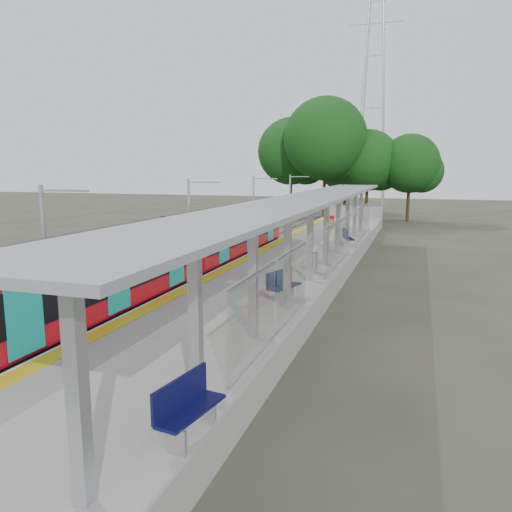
{
  "coord_description": "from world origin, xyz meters",
  "views": [
    {
      "loc": [
        6.53,
        -7.59,
        5.93
      ],
      "look_at": [
        0.04,
        12.25,
        2.3
      ],
      "focal_mm": 35.0,
      "sensor_mm": 36.0,
      "label": 1
    }
  ],
  "objects_px": {
    "bench_near": "(187,405)",
    "bench_mid": "(282,284)",
    "litter_bin": "(313,263)",
    "train": "(177,251)",
    "info_pillar_near": "(253,274)",
    "info_pillar_far": "(332,230)",
    "bench_far": "(347,237)"
  },
  "relations": [
    {
      "from": "info_pillar_far",
      "to": "bench_near",
      "type": "bearing_deg",
      "value": -84.09
    },
    {
      "from": "bench_far",
      "to": "info_pillar_near",
      "type": "bearing_deg",
      "value": -117.27
    },
    {
      "from": "bench_far",
      "to": "info_pillar_far",
      "type": "xyz_separation_m",
      "value": [
        -1.37,
        2.1,
        0.18
      ]
    },
    {
      "from": "bench_mid",
      "to": "bench_far",
      "type": "xyz_separation_m",
      "value": [
        0.47,
        14.46,
        -0.02
      ]
    },
    {
      "from": "bench_near",
      "to": "bench_mid",
      "type": "height_order",
      "value": "bench_mid"
    },
    {
      "from": "train",
      "to": "info_pillar_near",
      "type": "relative_size",
      "value": 15.29
    },
    {
      "from": "bench_far",
      "to": "litter_bin",
      "type": "distance_m",
      "value": 9.13
    },
    {
      "from": "bench_mid",
      "to": "bench_near",
      "type": "bearing_deg",
      "value": -65.82
    },
    {
      "from": "info_pillar_near",
      "to": "info_pillar_far",
      "type": "distance_m",
      "value": 15.97
    },
    {
      "from": "bench_near",
      "to": "info_pillar_near",
      "type": "relative_size",
      "value": 0.95
    },
    {
      "from": "info_pillar_near",
      "to": "litter_bin",
      "type": "height_order",
      "value": "info_pillar_near"
    },
    {
      "from": "bench_mid",
      "to": "litter_bin",
      "type": "height_order",
      "value": "bench_mid"
    },
    {
      "from": "bench_near",
      "to": "bench_mid",
      "type": "xyz_separation_m",
      "value": [
        -0.92,
        10.21,
        0.0
      ]
    },
    {
      "from": "train",
      "to": "info_pillar_near",
      "type": "distance_m",
      "value": 5.57
    },
    {
      "from": "bench_mid",
      "to": "train",
      "type": "bearing_deg",
      "value": 170.55
    },
    {
      "from": "train",
      "to": "bench_mid",
      "type": "height_order",
      "value": "train"
    },
    {
      "from": "info_pillar_near",
      "to": "info_pillar_far",
      "type": "xyz_separation_m",
      "value": [
        0.46,
        15.97,
        -0.02
      ]
    },
    {
      "from": "bench_far",
      "to": "litter_bin",
      "type": "height_order",
      "value": "bench_far"
    },
    {
      "from": "bench_near",
      "to": "bench_far",
      "type": "bearing_deg",
      "value": 100.62
    },
    {
      "from": "bench_near",
      "to": "info_pillar_far",
      "type": "height_order",
      "value": "info_pillar_far"
    },
    {
      "from": "info_pillar_far",
      "to": "litter_bin",
      "type": "xyz_separation_m",
      "value": [
        0.99,
        -11.22,
        -0.27
      ]
    },
    {
      "from": "bench_mid",
      "to": "info_pillar_near",
      "type": "bearing_deg",
      "value": 175.73
    },
    {
      "from": "train",
      "to": "bench_near",
      "type": "bearing_deg",
      "value": -62.37
    },
    {
      "from": "train",
      "to": "bench_mid",
      "type": "xyz_separation_m",
      "value": [
        6.19,
        -3.36,
        -0.46
      ]
    },
    {
      "from": "train",
      "to": "bench_near",
      "type": "distance_m",
      "value": 15.32
    },
    {
      "from": "bench_mid",
      "to": "info_pillar_far",
      "type": "height_order",
      "value": "info_pillar_far"
    },
    {
      "from": "litter_bin",
      "to": "bench_mid",
      "type": "bearing_deg",
      "value": -90.94
    },
    {
      "from": "info_pillar_near",
      "to": "info_pillar_far",
      "type": "height_order",
      "value": "info_pillar_near"
    },
    {
      "from": "bench_mid",
      "to": "litter_bin",
      "type": "bearing_deg",
      "value": 108.11
    },
    {
      "from": "bench_mid",
      "to": "info_pillar_far",
      "type": "bearing_deg",
      "value": 112.16
    },
    {
      "from": "info_pillar_near",
      "to": "bench_near",
      "type": "bearing_deg",
      "value": -56.02
    },
    {
      "from": "info_pillar_near",
      "to": "bench_mid",
      "type": "bearing_deg",
      "value": -1.23
    }
  ]
}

